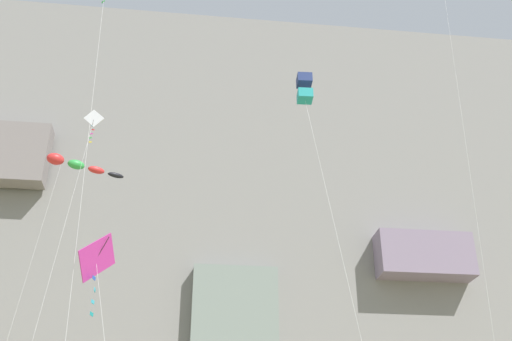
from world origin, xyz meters
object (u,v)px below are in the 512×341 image
Objects in this scene: kite_windsock_far_left at (74,164)px; kite_diamond_front_field at (86,146)px; kite_box_mid_left at (305,90)px; kite_diamond_far_right at (98,264)px.

kite_windsock_far_left is 1.10× the size of kite_diamond_front_field.
kite_diamond_far_right is (-8.07, -0.68, -8.78)m from kite_box_mid_left.
kite_box_mid_left is (13.87, -21.10, -6.69)m from kite_windsock_far_left.
kite_diamond_front_field is 1.97× the size of kite_diamond_far_right.
kite_windsock_far_left is 26.13m from kite_box_mid_left.
kite_diamond_front_field reaches higher than kite_box_mid_left.
kite_diamond_front_field reaches higher than kite_diamond_far_right.
kite_box_mid_left is at bearing -56.68° from kite_windsock_far_left.
kite_box_mid_left reaches higher than kite_diamond_far_right.
kite_windsock_far_left is 2.18× the size of kite_diamond_far_right.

